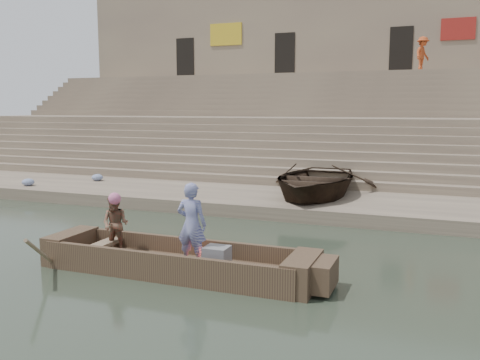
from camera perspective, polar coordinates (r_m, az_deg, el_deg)
The scene contains 14 objects.
ground at distance 11.16m, azimuth -20.99°, elevation -9.41°, with size 120.00×120.00×0.00m, color #273226.
lower_landing at distance 17.68m, azimuth -3.46°, elevation -1.90°, with size 32.00×4.00×0.40m, color gray.
mid_landing at distance 24.51m, azimuth 3.82°, elevation 3.69°, with size 32.00×3.00×2.80m, color gray.
upper_landing at distance 31.20m, azimuth 7.69°, elevation 6.76°, with size 32.00×3.00×5.20m, color gray.
ghat_steps at distance 26.10m, azimuth 4.94°, elevation 4.82°, with size 32.00×11.00×5.20m.
building_wall at distance 35.17m, azimuth 9.34°, elevation 11.76°, with size 32.00×5.07×11.20m.
main_rowboat at distance 10.37m, azimuth -7.07°, elevation -9.62°, with size 5.00×1.30×0.22m, color brown.
rowboat_trim at distance 10.21m, azimuth -6.05°, elevation -8.72°, with size 6.04×2.63×1.88m.
standing_man at distance 9.88m, azimuth -5.39°, elevation -4.93°, with size 0.59×0.39×1.63m, color navy.
rowing_man at distance 11.10m, azimuth -13.66°, elevation -4.80°, with size 0.59×0.46×1.21m, color #216442.
television at distance 9.92m, azimuth -2.65°, elevation -8.52°, with size 0.46×0.42×0.40m.
beached_rowboat at distance 16.79m, azimuth 8.23°, elevation 0.00°, with size 3.61×5.06×1.05m, color #2D2116.
pedestrian at distance 29.60m, azimuth 19.62°, elevation 13.08°, with size 1.15×0.66×1.77m, color #B8471F.
cloth_bundles at distance 16.89m, azimuth 2.20°, elevation -1.22°, with size 16.61×2.44×0.26m.
Camera 1 is at (7.25, -7.84, 3.24)m, focal length 38.42 mm.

